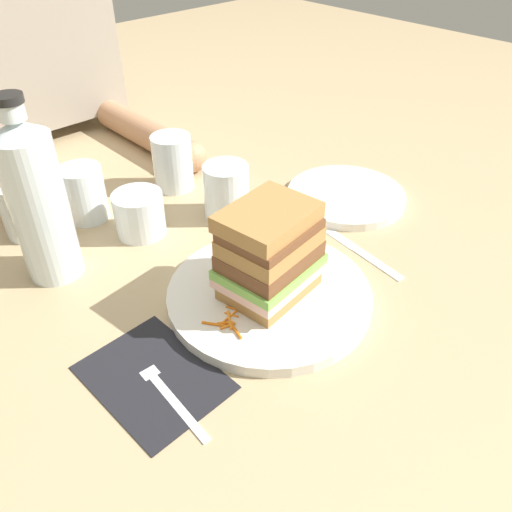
# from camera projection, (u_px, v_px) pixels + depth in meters

# --- Properties ---
(ground_plane) EXTENTS (3.00, 3.00, 0.00)m
(ground_plane) POSITION_uv_depth(u_px,v_px,m) (264.00, 296.00, 0.72)
(ground_plane) COLOR tan
(main_plate) EXTENTS (0.28, 0.28, 0.02)m
(main_plate) POSITION_uv_depth(u_px,v_px,m) (271.00, 294.00, 0.71)
(main_plate) COLOR white
(main_plate) RESTS_ON ground_plane
(sandwich) EXTENTS (0.14, 0.11, 0.13)m
(sandwich) POSITION_uv_depth(u_px,v_px,m) (271.00, 252.00, 0.67)
(sandwich) COLOR #A87A42
(sandwich) RESTS_ON main_plate
(carrot_shred_0) EXTENTS (0.03, 0.01, 0.00)m
(carrot_shred_0) POSITION_uv_depth(u_px,v_px,m) (229.00, 317.00, 0.66)
(carrot_shred_0) COLOR orange
(carrot_shred_0) RESTS_ON main_plate
(carrot_shred_1) EXTENTS (0.01, 0.02, 0.00)m
(carrot_shred_1) POSITION_uv_depth(u_px,v_px,m) (232.00, 315.00, 0.67)
(carrot_shred_1) COLOR orange
(carrot_shred_1) RESTS_ON main_plate
(carrot_shred_2) EXTENTS (0.02, 0.03, 0.00)m
(carrot_shred_2) POSITION_uv_depth(u_px,v_px,m) (214.00, 324.00, 0.65)
(carrot_shred_2) COLOR orange
(carrot_shred_2) RESTS_ON main_plate
(carrot_shred_3) EXTENTS (0.02, 0.03, 0.00)m
(carrot_shred_3) POSITION_uv_depth(u_px,v_px,m) (230.00, 320.00, 0.66)
(carrot_shred_3) COLOR orange
(carrot_shred_3) RESTS_ON main_plate
(carrot_shred_4) EXTENTS (0.01, 0.02, 0.00)m
(carrot_shred_4) POSITION_uv_depth(u_px,v_px,m) (234.00, 309.00, 0.68)
(carrot_shred_4) COLOR orange
(carrot_shred_4) RESTS_ON main_plate
(carrot_shred_5) EXTENTS (0.01, 0.02, 0.00)m
(carrot_shred_5) POSITION_uv_depth(u_px,v_px,m) (237.00, 332.00, 0.64)
(carrot_shred_5) COLOR orange
(carrot_shred_5) RESTS_ON main_plate
(carrot_shred_6) EXTENTS (0.02, 0.02, 0.00)m
(carrot_shred_6) POSITION_uv_depth(u_px,v_px,m) (225.00, 323.00, 0.65)
(carrot_shred_6) COLOR orange
(carrot_shred_6) RESTS_ON main_plate
(carrot_shred_7) EXTENTS (0.02, 0.01, 0.00)m
(carrot_shred_7) POSITION_uv_depth(u_px,v_px,m) (228.00, 326.00, 0.65)
(carrot_shred_7) COLOR orange
(carrot_shred_7) RESTS_ON main_plate
(carrot_shred_8) EXTENTS (0.00, 0.03, 0.00)m
(carrot_shred_8) POSITION_uv_depth(u_px,v_px,m) (304.00, 255.00, 0.77)
(carrot_shred_8) COLOR orange
(carrot_shred_8) RESTS_ON main_plate
(carrot_shred_9) EXTENTS (0.01, 0.02, 0.00)m
(carrot_shred_9) POSITION_uv_depth(u_px,v_px,m) (305.00, 260.00, 0.76)
(carrot_shred_9) COLOR orange
(carrot_shred_9) RESTS_ON main_plate
(carrot_shred_10) EXTENTS (0.02, 0.02, 0.00)m
(carrot_shred_10) POSITION_uv_depth(u_px,v_px,m) (302.00, 270.00, 0.74)
(carrot_shred_10) COLOR orange
(carrot_shred_10) RESTS_ON main_plate
(carrot_shred_11) EXTENTS (0.02, 0.01, 0.00)m
(carrot_shred_11) POSITION_uv_depth(u_px,v_px,m) (307.00, 264.00, 0.75)
(carrot_shred_11) COLOR orange
(carrot_shred_11) RESTS_ON main_plate
(carrot_shred_12) EXTENTS (0.02, 0.01, 0.00)m
(carrot_shred_12) POSITION_uv_depth(u_px,v_px,m) (311.00, 253.00, 0.77)
(carrot_shred_12) COLOR orange
(carrot_shred_12) RESTS_ON main_plate
(carrot_shred_13) EXTENTS (0.02, 0.00, 0.00)m
(carrot_shred_13) POSITION_uv_depth(u_px,v_px,m) (293.00, 263.00, 0.75)
(carrot_shred_13) COLOR orange
(carrot_shred_13) RESTS_ON main_plate
(carrot_shred_14) EXTENTS (0.03, 0.01, 0.00)m
(carrot_shred_14) POSITION_uv_depth(u_px,v_px,m) (318.00, 265.00, 0.75)
(carrot_shred_14) COLOR orange
(carrot_shred_14) RESTS_ON main_plate
(carrot_shred_15) EXTENTS (0.01, 0.02, 0.00)m
(carrot_shred_15) POSITION_uv_depth(u_px,v_px,m) (298.00, 256.00, 0.77)
(carrot_shred_15) COLOR orange
(carrot_shred_15) RESTS_ON main_plate
(napkin_dark) EXTENTS (0.13, 0.17, 0.00)m
(napkin_dark) POSITION_uv_depth(u_px,v_px,m) (153.00, 377.00, 0.61)
(napkin_dark) COLOR black
(napkin_dark) RESTS_ON ground_plane
(fork) EXTENTS (0.03, 0.17, 0.00)m
(fork) POSITION_uv_depth(u_px,v_px,m) (163.00, 387.00, 0.59)
(fork) COLOR silver
(fork) RESTS_ON napkin_dark
(knife) EXTENTS (0.04, 0.20, 0.00)m
(knife) POSITION_uv_depth(u_px,v_px,m) (356.00, 248.00, 0.81)
(knife) COLOR silver
(knife) RESTS_ON ground_plane
(juice_glass) EXTENTS (0.08, 0.08, 0.09)m
(juice_glass) POSITION_uv_depth(u_px,v_px,m) (226.00, 193.00, 0.86)
(juice_glass) COLOR white
(juice_glass) RESTS_ON ground_plane
(water_bottle) EXTENTS (0.08, 0.08, 0.26)m
(water_bottle) POSITION_uv_depth(u_px,v_px,m) (37.00, 201.00, 0.69)
(water_bottle) COLOR silver
(water_bottle) RESTS_ON ground_plane
(empty_tumbler_0) EXTENTS (0.07, 0.07, 0.10)m
(empty_tumbler_0) POSITION_uv_depth(u_px,v_px,m) (173.00, 162.00, 0.94)
(empty_tumbler_0) COLOR silver
(empty_tumbler_0) RESTS_ON ground_plane
(empty_tumbler_1) EXTENTS (0.08, 0.08, 0.07)m
(empty_tumbler_1) POSITION_uv_depth(u_px,v_px,m) (139.00, 214.00, 0.83)
(empty_tumbler_1) COLOR silver
(empty_tumbler_1) RESTS_ON ground_plane
(empty_tumbler_2) EXTENTS (0.07, 0.07, 0.09)m
(empty_tumbler_2) POSITION_uv_depth(u_px,v_px,m) (24.00, 209.00, 0.82)
(empty_tumbler_2) COLOR silver
(empty_tumbler_2) RESTS_ON ground_plane
(empty_tumbler_3) EXTENTS (0.07, 0.07, 0.09)m
(empty_tumbler_3) POSITION_uv_depth(u_px,v_px,m) (84.00, 194.00, 0.86)
(empty_tumbler_3) COLOR silver
(empty_tumbler_3) RESTS_ON ground_plane
(side_plate) EXTENTS (0.21, 0.21, 0.01)m
(side_plate) POSITION_uv_depth(u_px,v_px,m) (346.00, 196.00, 0.93)
(side_plate) COLOR white
(side_plate) RESTS_ON ground_plane
(diner_across) EXTENTS (0.41, 0.48, 0.51)m
(diner_across) POSITION_uv_depth(u_px,v_px,m) (13.00, 33.00, 0.99)
(diner_across) COLOR tan
(diner_across) RESTS_ON ground_plane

